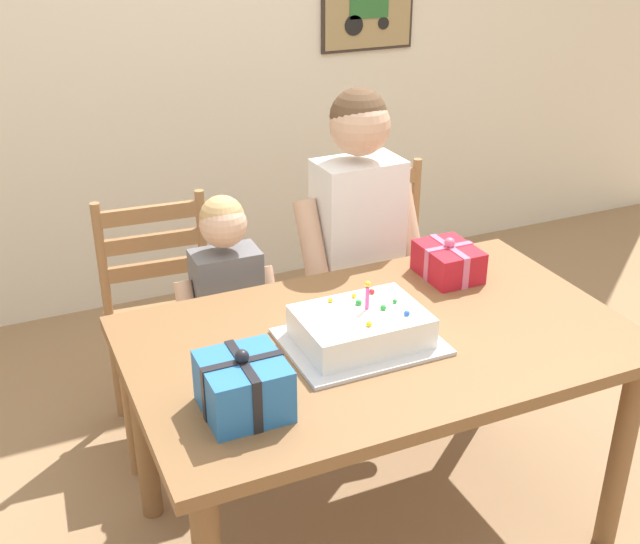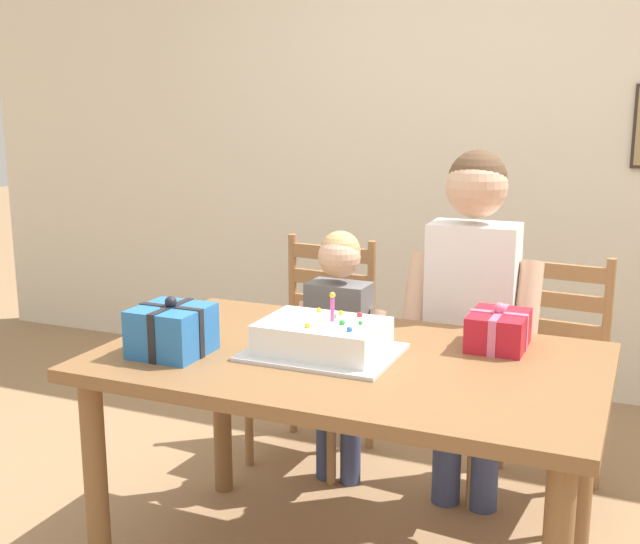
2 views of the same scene
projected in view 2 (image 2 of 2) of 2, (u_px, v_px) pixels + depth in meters
The scene contains 9 objects.
back_wall at pixel (490, 139), 4.00m from camera, with size 6.40×0.11×2.60m.
dining_table at pixel (348, 386), 2.36m from camera, with size 1.48×0.90×0.75m.
birthday_cake at pixel (323, 339), 2.34m from camera, with size 0.44×0.34×0.19m.
gift_box_red_large at pixel (498, 330), 2.41m from camera, with size 0.18×0.22×0.14m.
gift_box_beside_cake at pixel (172, 330), 2.34m from camera, with size 0.21×0.21×0.18m.
chair_left at pixel (315, 349), 3.32m from camera, with size 0.45×0.45×0.92m.
chair_right at pixel (543, 379), 2.96m from camera, with size 0.46×0.46×0.92m.
child_older at pixel (472, 297), 2.79m from camera, with size 0.48×0.27×1.33m.
child_younger at pixel (339, 333), 3.03m from camera, with size 0.36×0.21×1.01m.
Camera 2 is at (0.80, -2.09, 1.48)m, focal length 44.22 mm.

